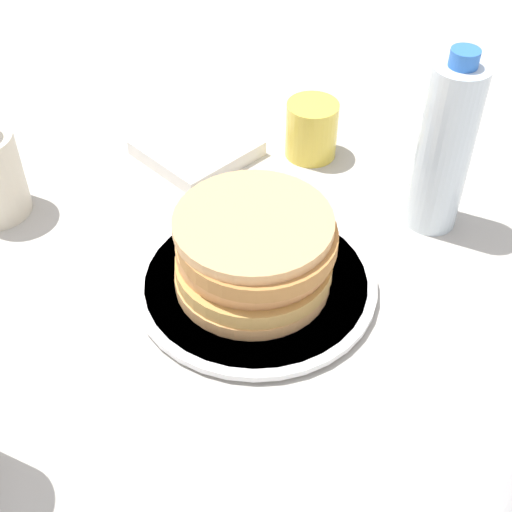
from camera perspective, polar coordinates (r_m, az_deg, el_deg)
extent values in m
plane|color=#BCB7AD|center=(0.79, 1.36, -1.56)|extent=(4.00, 4.00, 0.00)
cylinder|color=white|center=(0.77, 0.00, -2.20)|extent=(0.24, 0.24, 0.01)
cylinder|color=white|center=(0.77, 0.00, -2.08)|extent=(0.26, 0.26, 0.01)
cylinder|color=tan|center=(0.76, -0.06, -1.85)|extent=(0.17, 0.17, 0.02)
cylinder|color=tan|center=(0.75, -0.30, -0.63)|extent=(0.17, 0.17, 0.02)
cylinder|color=tan|center=(0.74, -0.12, 0.76)|extent=(0.17, 0.17, 0.02)
cylinder|color=#C08142|center=(0.73, 0.24, 1.33)|extent=(0.17, 0.17, 0.02)
cylinder|color=#E0AA6F|center=(0.72, -0.21, 2.63)|extent=(0.17, 0.17, 0.01)
cylinder|color=yellow|center=(0.95, 4.47, 10.05)|extent=(0.07, 0.07, 0.08)
cylinder|color=silver|center=(0.82, 14.83, 8.22)|extent=(0.06, 0.06, 0.20)
cylinder|color=blue|center=(0.77, 16.34, 14.97)|extent=(0.03, 0.03, 0.02)
cube|color=white|center=(0.96, -4.75, 8.61)|extent=(0.13, 0.13, 0.02)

